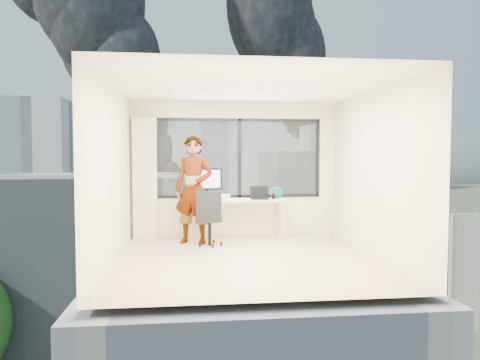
{
  "coord_description": "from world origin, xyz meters",
  "views": [
    {
      "loc": [
        -0.82,
        -6.51,
        1.56
      ],
      "look_at": [
        0.0,
        1.0,
        1.15
      ],
      "focal_mm": 32.56,
      "sensor_mm": 36.0,
      "label": 1
    }
  ],
  "objects": [
    {
      "name": "far_tower_d",
      "position": [
        -60.0,
        150.0,
        -3.0
      ],
      "size": [
        16.0,
        14.0,
        22.0
      ],
      "primitive_type": "cube",
      "color": "silver",
      "rests_on": "exterior_ground"
    },
    {
      "name": "handbag",
      "position": [
        0.8,
        1.82,
        0.86
      ],
      "size": [
        0.32,
        0.23,
        0.22
      ],
      "primitive_type": "ellipsoid",
      "rotation": [
        0.0,
        0.0,
        -0.34
      ],
      "color": "#0B4437",
      "rests_on": "desk"
    },
    {
      "name": "floor",
      "position": [
        0.0,
        0.0,
        0.0
      ],
      "size": [
        4.0,
        4.0,
        0.01
      ],
      "primitive_type": "cube",
      "color": "#D6B28B",
      "rests_on": "ground"
    },
    {
      "name": "curtain",
      "position": [
        -1.72,
        1.88,
        1.15
      ],
      "size": [
        0.45,
        0.14,
        2.3
      ],
      "primitive_type": "cube",
      "color": "beige",
      "rests_on": "floor"
    },
    {
      "name": "cellphone",
      "position": [
        0.32,
        1.6,
        0.76
      ],
      "size": [
        0.1,
        0.05,
        0.01
      ],
      "primitive_type": "cube",
      "rotation": [
        0.0,
        0.0,
        0.01
      ],
      "color": "black",
      "rests_on": "desk"
    },
    {
      "name": "far_tower_b",
      "position": [
        8.0,
        120.0,
        1.0
      ],
      "size": [
        13.0,
        13.0,
        30.0
      ],
      "primitive_type": "cube",
      "color": "silver",
      "rests_on": "exterior_ground"
    },
    {
      "name": "person",
      "position": [
        -0.8,
        1.29,
        0.97
      ],
      "size": [
        0.82,
        0.68,
        1.93
      ],
      "primitive_type": "imported",
      "rotation": [
        0.0,
        0.0,
        -0.37
      ],
      "color": "#2D2D33",
      "rests_on": "floor"
    },
    {
      "name": "tree_c",
      "position": [
        22.0,
        40.0,
        -9.0
      ],
      "size": [
        8.4,
        8.4,
        10.0
      ],
      "primitive_type": null,
      "color": "#25521B",
      "rests_on": "exterior_ground"
    },
    {
      "name": "tree_b",
      "position": [
        4.0,
        18.0,
        -9.5
      ],
      "size": [
        7.6,
        7.6,
        9.0
      ],
      "primitive_type": null,
      "color": "#25521B",
      "rests_on": "exterior_ground"
    },
    {
      "name": "desk",
      "position": [
        0.0,
        1.66,
        0.38
      ],
      "size": [
        1.8,
        0.6,
        0.75
      ],
      "primitive_type": "cube",
      "color": "#CCB889",
      "rests_on": "floor"
    },
    {
      "name": "pen_cup",
      "position": [
        0.71,
        1.64,
        0.8
      ],
      "size": [
        0.08,
        0.08,
        0.09
      ],
      "primitive_type": "cylinder",
      "rotation": [
        0.0,
        0.0,
        -0.04
      ],
      "color": "black",
      "rests_on": "desk"
    },
    {
      "name": "ceiling",
      "position": [
        0.0,
        0.0,
        2.6
      ],
      "size": [
        4.0,
        4.0,
        0.01
      ],
      "primitive_type": "cube",
      "color": "white",
      "rests_on": "ground"
    },
    {
      "name": "game_console",
      "position": [
        -0.27,
        1.85,
        0.79
      ],
      "size": [
        0.35,
        0.31,
        0.08
      ],
      "primitive_type": "cube",
      "rotation": [
        0.0,
        0.0,
        -0.11
      ],
      "color": "white",
      "rests_on": "desk"
    },
    {
      "name": "near_bldg_b",
      "position": [
        12.0,
        38.0,
        -6.0
      ],
      "size": [
        14.0,
        13.0,
        16.0
      ],
      "primitive_type": "cube",
      "color": "silver",
      "rests_on": "exterior_ground"
    },
    {
      "name": "wall_front",
      "position": [
        0.0,
        -2.0,
        1.3
      ],
      "size": [
        4.0,
        0.01,
        2.6
      ],
      "primitive_type": "cube",
      "color": "beige",
      "rests_on": "ground"
    },
    {
      "name": "far_tower_c",
      "position": [
        45.0,
        140.0,
        -1.0
      ],
      "size": [
        15.0,
        15.0,
        26.0
      ],
      "primitive_type": "cube",
      "color": "silver",
      "rests_on": "exterior_ground"
    },
    {
      "name": "wall_left",
      "position": [
        -2.0,
        0.0,
        1.3
      ],
      "size": [
        0.01,
        4.0,
        2.6
      ],
      "primitive_type": "cube",
      "color": "beige",
      "rests_on": "ground"
    },
    {
      "name": "hill_b",
      "position": [
        100.0,
        320.0,
        -14.0
      ],
      "size": [
        300.0,
        220.0,
        96.0
      ],
      "primitive_type": "ellipsoid",
      "color": "slate",
      "rests_on": "exterior_ground"
    },
    {
      "name": "wall_right",
      "position": [
        2.0,
        0.0,
        1.3
      ],
      "size": [
        0.01,
        4.0,
        2.6
      ],
      "primitive_type": "cube",
      "color": "beige",
      "rests_on": "ground"
    },
    {
      "name": "window_wall",
      "position": [
        0.05,
        2.0,
        1.52
      ],
      "size": [
        3.3,
        0.16,
        1.55
      ],
      "primitive_type": null,
      "color": "black",
      "rests_on": "ground"
    },
    {
      "name": "smoke_plume_a",
      "position": [
        -10.0,
        150.0,
        39.0
      ],
      "size": [
        40.0,
        24.0,
        90.0
      ],
      "primitive_type": null,
      "color": "black",
      "rests_on": "exterior_ground"
    },
    {
      "name": "far_tower_a",
      "position": [
        -35.0,
        95.0,
        0.0
      ],
      "size": [
        14.0,
        14.0,
        28.0
      ],
      "primitive_type": "cube",
      "color": "silver",
      "rests_on": "exterior_ground"
    },
    {
      "name": "monitor",
      "position": [
        -0.56,
        1.74,
        1.05
      ],
      "size": [
        0.61,
        0.25,
        0.59
      ],
      "primitive_type": null,
      "rotation": [
        0.0,
        0.0,
        0.22
      ],
      "color": "black",
      "rests_on": "desk"
    },
    {
      "name": "laptop",
      "position": [
        0.44,
        1.59,
        0.86
      ],
      "size": [
        0.35,
        0.37,
        0.22
      ],
      "primitive_type": null,
      "rotation": [
        0.0,
        0.0,
        -0.01
      ],
      "color": "black",
      "rests_on": "desk"
    },
    {
      "name": "near_bldg_a",
      "position": [
        -9.0,
        30.0,
        -7.0
      ],
      "size": [
        16.0,
        12.0,
        14.0
      ],
      "primitive_type": "cube",
      "color": "#F2E4CA",
      "rests_on": "exterior_ground"
    },
    {
      "name": "smoke_plume_b",
      "position": [
        55.0,
        170.0,
        27.0
      ],
      "size": [
        30.0,
        18.0,
        70.0
      ],
      "primitive_type": null,
      "color": "black",
      "rests_on": "exterior_ground"
    },
    {
      "name": "chair",
      "position": [
        -0.53,
        1.05,
        0.5
      ],
      "size": [
        0.55,
        0.55,
        0.99
      ],
      "primitive_type": null,
      "rotation": [
        0.0,
        0.0,
        -0.09
      ],
      "color": "black",
      "rests_on": "floor"
    },
    {
      "name": "hill_a",
      "position": [
        -120.0,
        320.0,
        -14.0
      ],
      "size": [
        288.0,
        216.0,
        90.0
      ],
      "primitive_type": "ellipsoid",
      "color": "slate",
      "rests_on": "exterior_ground"
    },
    {
      "name": "exterior_ground",
      "position": [
        0.0,
        120.0,
        -14.0
      ],
      "size": [
        400.0,
        400.0,
        0.04
      ],
      "primitive_type": "cube",
      "color": "#515B3D",
      "rests_on": "ground"
    }
  ]
}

